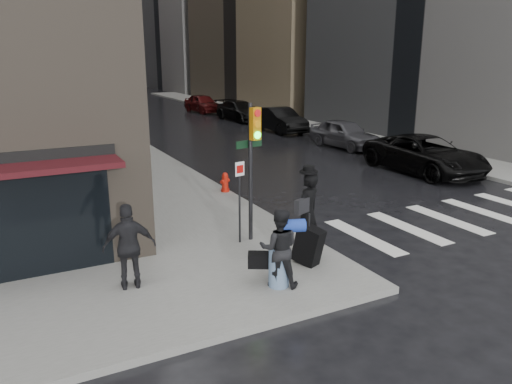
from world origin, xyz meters
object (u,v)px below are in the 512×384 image
man_overcoat (308,218)px  parked_car_4 (203,103)px  man_jeans (279,248)px  parked_car_2 (280,120)px  parked_car_0 (425,154)px  traffic_light (251,154)px  man_greycoat (129,247)px  parked_car_3 (240,111)px  fire_hydrant (225,183)px  parked_car_1 (344,134)px

man_overcoat → parked_car_4: bearing=-128.7°
man_jeans → parked_car_2: bearing=-91.3°
parked_car_0 → traffic_light: bearing=-158.1°
man_jeans → man_greycoat: (-2.74, 1.31, 0.06)m
man_overcoat → parked_car_3: size_ratio=0.44×
man_overcoat → fire_hydrant: bearing=-116.9°
traffic_light → parked_car_4: traffic_light is taller
man_overcoat → traffic_light: bearing=-83.6°
man_overcoat → parked_car_1: size_ratio=0.50×
parked_car_0 → parked_car_1: (0.54, 6.23, -0.03)m
parked_car_3 → man_jeans: bearing=-117.9°
parked_car_0 → parked_car_1: 6.25m
man_jeans → parked_car_1: man_jeans is taller
man_overcoat → man_greycoat: (-4.19, 0.16, -0.01)m
fire_hydrant → parked_car_3: bearing=63.0°
man_overcoat → traffic_light: 2.12m
parked_car_4 → man_greycoat: bearing=-118.6°
fire_hydrant → parked_car_3: parked_car_3 is taller
man_jeans → parked_car_3: 27.72m
parked_car_3 → man_overcoat: bearing=-116.0°
parked_car_0 → parked_car_1: bearing=85.1°
fire_hydrant → parked_car_0: (8.85, -0.60, 0.31)m
man_overcoat → parked_car_1: (9.93, 11.73, -0.33)m
traffic_light → parked_car_1: (10.70, 10.30, -1.68)m
man_greycoat → traffic_light: (3.43, 1.28, 1.37)m
fire_hydrant → parked_car_1: bearing=31.0°
man_greycoat → parked_car_0: size_ratio=0.33×
parked_car_2 → parked_car_3: parked_car_2 is taller
parked_car_0 → parked_car_4: (-0.15, 24.91, -0.01)m
man_overcoat → man_greycoat: bearing=-23.9°
man_jeans → man_overcoat: bearing=-112.8°
parked_car_0 → parked_car_2: bearing=89.1°
man_overcoat → man_jeans: man_overcoat is taller
man_jeans → parked_car_2: (11.05, 19.12, -0.23)m
traffic_light → fire_hydrant: traffic_light is taller
man_greycoat → parked_car_3: (13.96, 24.03, -0.34)m
man_greycoat → fire_hydrant: 7.63m
fire_hydrant → parked_car_2: size_ratio=0.15×
parked_car_2 → man_jeans: bearing=-119.7°
man_jeans → parked_car_3: bearing=-85.2°
parked_car_4 → parked_car_3: bearing=-89.9°
parked_car_1 → parked_car_3: (-0.16, 12.46, -0.02)m
traffic_light → man_greycoat: bearing=-170.6°
man_overcoat → parked_car_1: bearing=-152.0°
parked_car_1 → parked_car_3: bearing=85.9°
man_jeans → parked_car_0: size_ratio=0.30×
man_overcoat → parked_car_0: (9.40, 5.50, -0.30)m
man_overcoat → fire_hydrant: man_overcoat is taller
man_jeans → parked_car_2: 22.08m
parked_car_0 → parked_car_4: size_ratio=1.24×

